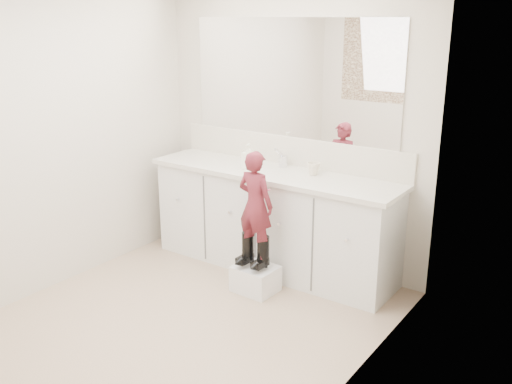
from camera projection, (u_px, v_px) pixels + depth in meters
The scene contains 16 objects.
floor at pixel (180, 324), 4.15m from camera, with size 3.00×3.00×0.00m, color #927A60.
wall_back at pixel (291, 130), 4.97m from camera, with size 2.60×2.60×0.00m, color beige.
wall_left at pixel (52, 141), 4.51m from camera, with size 3.00×3.00×0.00m, color beige.
wall_right at pixel (351, 199), 3.08m from camera, with size 3.00×3.00×0.00m, color beige.
vanity_cabinet at pixel (273, 222), 4.98m from camera, with size 2.20×0.55×0.85m, color silver.
countertop at pixel (273, 173), 4.84m from camera, with size 2.28×0.58×0.04m, color beige.
backsplash at pixel (290, 151), 5.01m from camera, with size 2.28×0.03×0.25m, color beige.
mirror at pixel (291, 79), 4.83m from camera, with size 2.00×0.02×1.00m, color white.
faucet at pixel (283, 161), 4.95m from camera, with size 0.08×0.08×0.10m, color silver.
cup at pixel (314, 169), 4.71m from camera, with size 0.11×0.11×0.10m, color beige.
soap_bottle at pixel (248, 156), 4.89m from camera, with size 0.10×0.10×0.21m, color white.
step_stool at pixel (255, 279), 4.63m from camera, with size 0.33×0.28×0.21m, color white.
boot_left at pixel (248, 249), 4.60m from camera, with size 0.10×0.19×0.28m, color black, non-canonical shape.
boot_right at pixel (263, 253), 4.51m from camera, with size 0.10×0.19×0.28m, color black, non-canonical shape.
toddler at pixel (255, 205), 4.44m from camera, with size 0.31×0.21×0.86m, color #952D3C.
toothbrush at pixel (263, 191), 4.37m from camera, with size 0.01×0.01×0.14m, color #D65380.
Camera 1 is at (2.56, -2.70, 2.15)m, focal length 40.00 mm.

